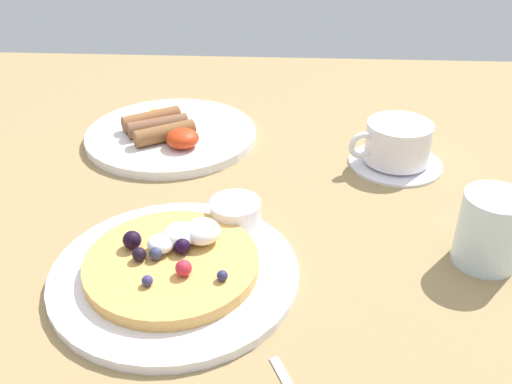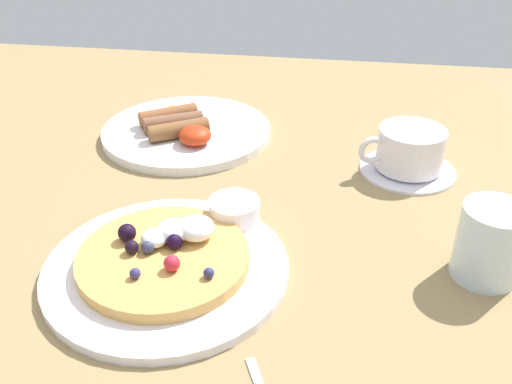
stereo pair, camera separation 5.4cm
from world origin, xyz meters
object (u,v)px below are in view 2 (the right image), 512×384
syrup_ramekin (234,210)px  coffee_saucer (407,169)px  water_glass (490,243)px  breakfast_plate (187,132)px  pancake_plate (167,268)px  coffee_cup (410,148)px

syrup_ramekin → coffee_saucer: size_ratio=0.46×
syrup_ramekin → coffee_saucer: bearing=38.6°
water_glass → coffee_saucer: bearing=106.1°
breakfast_plate → water_glass: size_ratio=3.18×
pancake_plate → water_glass: (0.33, 0.05, 0.04)m
coffee_saucer → water_glass: (0.06, -0.21, 0.04)m
syrup_ramekin → coffee_cup: bearing=38.7°
pancake_plate → coffee_cup: bearing=44.7°
coffee_saucer → water_glass: bearing=-73.9°
breakfast_plate → coffee_saucer: breakfast_plate is taller
coffee_saucer → syrup_ramekin: bearing=-141.4°
breakfast_plate → coffee_saucer: size_ratio=1.99×
breakfast_plate → pancake_plate: bearing=-78.8°
breakfast_plate → coffee_cup: coffee_cup is taller
pancake_plate → coffee_saucer: (0.27, 0.26, -0.00)m
breakfast_plate → water_glass: 0.48m
syrup_ramekin → coffee_saucer: (0.21, 0.17, -0.02)m
breakfast_plate → coffee_saucer: (0.33, -0.06, -0.00)m
pancake_plate → water_glass: bearing=8.3°
breakfast_plate → coffee_cup: size_ratio=2.23×
syrup_ramekin → water_glass: water_glass is taller
breakfast_plate → coffee_saucer: bearing=-10.8°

